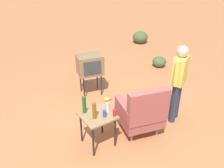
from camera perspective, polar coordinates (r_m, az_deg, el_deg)
ground_plane at (r=4.86m, az=3.00°, el=-10.92°), size 60.00×60.00×0.00m
armchair at (r=4.51m, az=7.26°, el=-6.68°), size 0.93×0.95×1.06m
side_table at (r=4.21m, az=-3.51°, el=-8.50°), size 0.56×0.56×0.65m
tv_on_stand at (r=5.73m, az=-5.35°, el=4.61°), size 0.69×0.57×1.03m
person_standing at (r=4.84m, az=15.79°, el=1.00°), size 0.52×0.36×1.64m
soda_can_red at (r=4.09m, az=0.61°, el=-6.96°), size 0.07×0.07×0.12m
bottle_tall_amber at (r=3.99m, az=-4.30°, el=-6.44°), size 0.07×0.07×0.30m
soda_can_blue at (r=4.07m, az=-1.80°, el=-7.15°), size 0.07×0.07×0.12m
bottle_wine_green at (r=4.14m, az=-6.71°, el=-4.98°), size 0.07×0.07×0.32m
flower_vase at (r=4.18m, az=-1.06°, el=-4.65°), size 0.15×0.10×0.27m
shrub_far at (r=9.77m, az=6.83°, el=11.18°), size 0.61×0.61×0.47m
shrub_lone at (r=7.63m, az=11.36°, el=5.31°), size 0.43×0.43×0.33m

